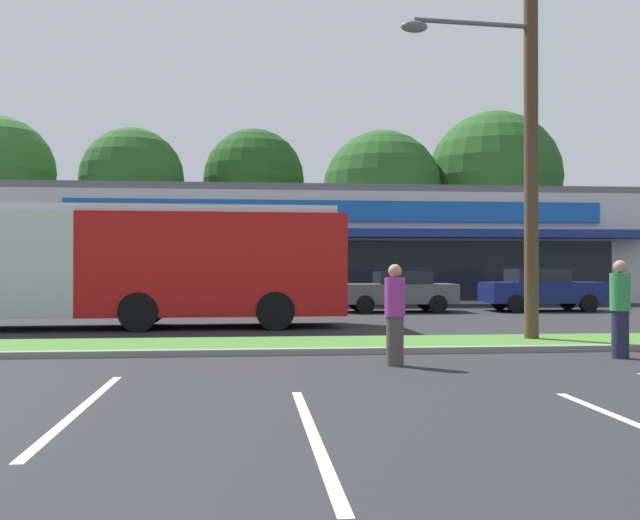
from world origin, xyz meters
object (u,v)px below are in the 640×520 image
(utility_pole, at_px, (524,107))
(car_1, at_px, (398,291))
(car_0, at_px, (541,289))
(pedestrian_mid, at_px, (620,309))
(pedestrian_by_pole, at_px, (395,315))
(city_bus, at_px, (107,262))

(utility_pole, bearing_deg, car_1, 92.42)
(utility_pole, distance_m, car_0, 12.70)
(utility_pole, distance_m, pedestrian_mid, 4.92)
(car_1, distance_m, pedestrian_by_pole, 14.31)
(utility_pole, relative_size, car_0, 2.17)
(car_0, relative_size, pedestrian_by_pole, 2.56)
(utility_pole, relative_size, pedestrian_mid, 5.34)
(pedestrian_by_pole, bearing_deg, car_1, -148.70)
(utility_pole, xyz_separation_m, car_0, (4.92, 10.91, -4.26))
(utility_pole, height_order, car_1, utility_pole)
(utility_pole, distance_m, car_1, 11.76)
(utility_pole, height_order, pedestrian_mid, utility_pole)
(car_1, bearing_deg, city_bus, 33.34)
(pedestrian_by_pole, relative_size, pedestrian_mid, 0.96)
(car_1, bearing_deg, pedestrian_mid, 95.35)
(utility_pole, height_order, city_bus, utility_pole)
(city_bus, bearing_deg, car_1, -148.19)
(city_bus, height_order, car_1, city_bus)
(pedestrian_by_pole, bearing_deg, city_bus, -98.98)
(pedestrian_mid, bearing_deg, car_1, 86.77)
(car_0, relative_size, pedestrian_mid, 2.46)
(utility_pole, relative_size, car_1, 2.26)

